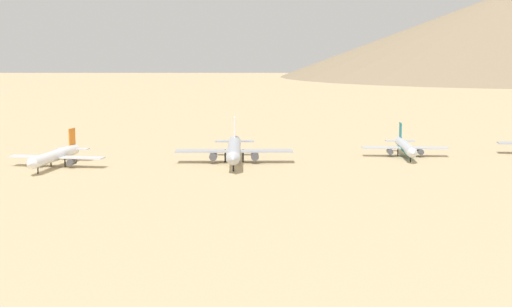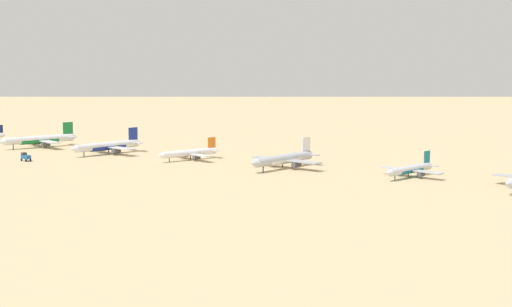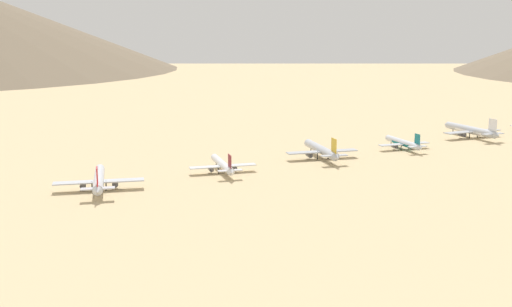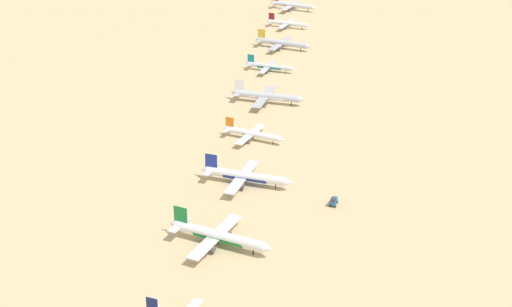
{
  "view_description": "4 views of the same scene",
  "coord_description": "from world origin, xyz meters",
  "px_view_note": "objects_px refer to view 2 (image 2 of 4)",
  "views": [
    {
      "loc": [
        224.43,
        2.82,
        33.96
      ],
      "look_at": [
        3.79,
        5.08,
        3.29
      ],
      "focal_mm": 54.14,
      "sensor_mm": 36.0,
      "label": 1
    },
    {
      "loc": [
        241.39,
        188.08,
        43.99
      ],
      "look_at": [
        1.97,
        -16.82,
        5.25
      ],
      "focal_mm": 50.77,
      "sensor_mm": 36.0,
      "label": 2
    },
    {
      "loc": [
        -267.12,
        235.75,
        59.58
      ],
      "look_at": [
        -22.32,
        133.59,
        6.18
      ],
      "focal_mm": 45.0,
      "sensor_mm": 36.0,
      "label": 3
    },
    {
      "loc": [
        108.83,
        -385.46,
        155.34
      ],
      "look_at": [
        16.65,
        -73.05,
        3.2
      ],
      "focal_mm": 53.99,
      "sensor_mm": 36.0,
      "label": 4
    }
  ],
  "objects_px": {
    "parked_jet_3": "(190,153)",
    "parked_jet_5": "(411,169)",
    "service_truck": "(26,157)",
    "parked_jet_1": "(40,140)",
    "parked_jet_2": "(108,146)",
    "parked_jet_4": "(284,159)"
  },
  "relations": [
    {
      "from": "parked_jet_3",
      "to": "parked_jet_5",
      "type": "height_order",
      "value": "parked_jet_3"
    },
    {
      "from": "service_truck",
      "to": "parked_jet_1",
      "type": "bearing_deg",
      "value": -129.41
    },
    {
      "from": "parked_jet_3",
      "to": "service_truck",
      "type": "distance_m",
      "value": 75.33
    },
    {
      "from": "parked_jet_2",
      "to": "parked_jet_5",
      "type": "bearing_deg",
      "value": 101.55
    },
    {
      "from": "parked_jet_2",
      "to": "parked_jet_3",
      "type": "distance_m",
      "value": 48.13
    },
    {
      "from": "parked_jet_1",
      "to": "parked_jet_3",
      "type": "height_order",
      "value": "parked_jet_1"
    },
    {
      "from": "parked_jet_5",
      "to": "service_truck",
      "type": "relative_size",
      "value": 6.25
    },
    {
      "from": "parked_jet_1",
      "to": "parked_jet_4",
      "type": "xyz_separation_m",
      "value": [
        -22.93,
        148.55,
        -0.16
      ]
    },
    {
      "from": "parked_jet_2",
      "to": "parked_jet_3",
      "type": "relative_size",
      "value": 1.25
    },
    {
      "from": "parked_jet_3",
      "to": "service_truck",
      "type": "xyz_separation_m",
      "value": [
        51.91,
        -54.57,
        -1.24
      ]
    },
    {
      "from": "parked_jet_1",
      "to": "service_truck",
      "type": "height_order",
      "value": "parked_jet_1"
    },
    {
      "from": "parked_jet_3",
      "to": "service_truck",
      "type": "relative_size",
      "value": 6.48
    },
    {
      "from": "parked_jet_1",
      "to": "parked_jet_4",
      "type": "height_order",
      "value": "parked_jet_1"
    },
    {
      "from": "parked_jet_4",
      "to": "parked_jet_5",
      "type": "distance_m",
      "value": 54.44
    },
    {
      "from": "parked_jet_1",
      "to": "parked_jet_2",
      "type": "height_order",
      "value": "parked_jet_1"
    },
    {
      "from": "parked_jet_1",
      "to": "service_truck",
      "type": "relative_size",
      "value": 8.41
    },
    {
      "from": "parked_jet_1",
      "to": "service_truck",
      "type": "xyz_separation_m",
      "value": [
        35.8,
        43.57,
        -2.17
      ]
    },
    {
      "from": "parked_jet_1",
      "to": "parked_jet_4",
      "type": "distance_m",
      "value": 150.31
    },
    {
      "from": "parked_jet_3",
      "to": "service_truck",
      "type": "bearing_deg",
      "value": -46.43
    },
    {
      "from": "parked_jet_1",
      "to": "service_truck",
      "type": "distance_m",
      "value": 56.43
    },
    {
      "from": "parked_jet_5",
      "to": "parked_jet_3",
      "type": "bearing_deg",
      "value": -79.07
    },
    {
      "from": "parked_jet_4",
      "to": "parked_jet_5",
      "type": "relative_size",
      "value": 1.29
    }
  ]
}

